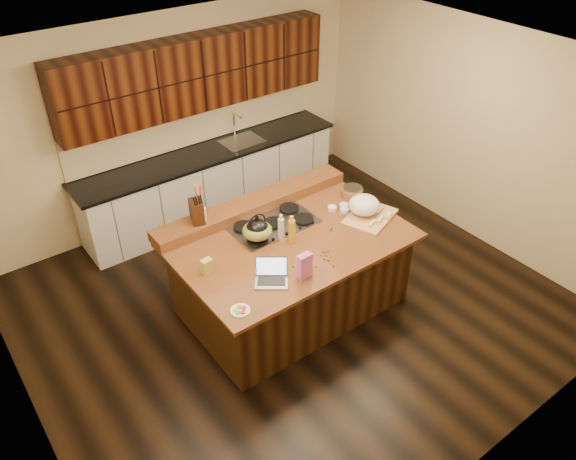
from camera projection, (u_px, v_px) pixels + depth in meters
room at (291, 204)px, 5.56m from camera, size 5.52×5.02×2.72m
island at (291, 272)px, 6.08m from camera, size 2.40×1.60×0.92m
back_ledge at (253, 204)px, 6.24m from camera, size 2.40×0.30×0.12m
cooktop at (274, 224)px, 6.00m from camera, size 0.92×0.52×0.05m
back_counter at (208, 147)px, 7.38m from camera, size 3.70×0.66×2.40m
kettle at (257, 229)px, 5.69m from camera, size 0.31×0.31×0.21m
green_bowl at (257, 231)px, 5.70m from camera, size 0.37×0.37×0.17m
laptop at (271, 275)px, 5.25m from camera, size 0.39×0.38×0.21m
oil_bottle at (292, 232)px, 5.68m from camera, size 0.09×0.09×0.27m
vinegar_bottle at (281, 229)px, 5.73m from camera, size 0.08×0.08×0.25m
wooden_tray at (366, 208)px, 6.10m from camera, size 0.69×0.60×0.24m
ramekin_a at (345, 210)px, 6.20m from camera, size 0.13×0.13×0.04m
ramekin_b at (332, 208)px, 6.24m from camera, size 0.12×0.12×0.04m
ramekin_c at (344, 206)px, 6.28m from camera, size 0.13×0.13×0.04m
strainer_bowl at (352, 192)px, 6.48m from camera, size 0.31×0.31×0.09m
kitchen_timer at (334, 228)px, 5.91m from camera, size 0.10×0.10×0.07m
pink_bag at (304, 266)px, 5.24m from camera, size 0.14×0.08×0.26m
candy_plate at (240, 311)px, 4.93m from camera, size 0.21×0.21×0.01m
package_box at (207, 266)px, 5.33m from camera, size 0.11×0.08×0.15m
utensil_crock at (200, 214)px, 5.84m from camera, size 0.14×0.14×0.14m
knife_block at (197, 211)px, 5.79m from camera, size 0.17×0.22×0.24m
gumdrop_0 at (334, 266)px, 5.43m from camera, size 0.02×0.02×0.02m
gumdrop_1 at (326, 255)px, 5.56m from camera, size 0.02×0.02×0.02m
gumdrop_2 at (304, 272)px, 5.35m from camera, size 0.02×0.02×0.02m
gumdrop_3 at (294, 266)px, 5.43m from camera, size 0.02×0.02×0.02m
gumdrop_4 at (328, 251)px, 5.62m from camera, size 0.02×0.02×0.02m
gumdrop_5 at (322, 255)px, 5.57m from camera, size 0.02×0.02×0.02m
gumdrop_6 at (316, 267)px, 5.42m from camera, size 0.02×0.02×0.02m
gumdrop_7 at (306, 275)px, 5.31m from camera, size 0.02×0.02×0.02m
gumdrop_8 at (324, 252)px, 5.61m from camera, size 0.02×0.02×0.02m
gumdrop_9 at (324, 259)px, 5.52m from camera, size 0.02×0.02×0.02m
gumdrop_10 at (328, 260)px, 5.50m from camera, size 0.02×0.02×0.02m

